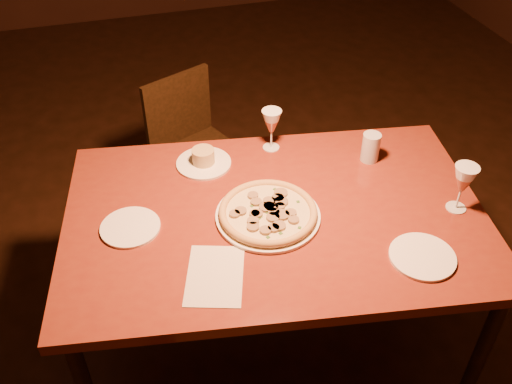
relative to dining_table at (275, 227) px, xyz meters
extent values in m
plane|color=#321910|center=(-0.21, 0.20, -0.70)|extent=(7.00, 7.00, 0.00)
cube|color=maroon|center=(0.00, 0.00, 0.05)|extent=(1.56, 1.14, 0.04)
cylinder|color=black|center=(-0.58, 0.50, -0.34)|extent=(0.05, 0.05, 0.73)
cylinder|color=black|center=(0.58, -0.50, -0.34)|extent=(0.05, 0.05, 0.73)
cylinder|color=black|center=(0.71, 0.29, -0.34)|extent=(0.05, 0.05, 0.73)
cube|color=black|center=(-0.09, 0.89, -0.30)|extent=(0.49, 0.49, 0.04)
cube|color=black|center=(-0.16, 1.05, -0.11)|extent=(0.35, 0.18, 0.35)
cylinder|color=black|center=(-0.17, 0.69, -0.51)|extent=(0.03, 0.03, 0.38)
cylinder|color=black|center=(-0.29, 0.97, -0.51)|extent=(0.03, 0.03, 0.38)
cylinder|color=black|center=(0.11, 0.82, -0.51)|extent=(0.03, 0.03, 0.38)
cylinder|color=black|center=(-0.02, 1.09, -0.51)|extent=(0.03, 0.03, 0.38)
cylinder|color=white|center=(-0.03, -0.02, 0.07)|extent=(0.35, 0.35, 0.01)
cylinder|color=beige|center=(-0.03, -0.02, 0.09)|extent=(0.32, 0.32, 0.01)
torus|color=#DEB360|center=(-0.03, -0.02, 0.09)|extent=(0.33, 0.33, 0.03)
cylinder|color=white|center=(-0.18, 0.34, 0.07)|extent=(0.21, 0.21, 0.01)
cylinder|color=tan|center=(-0.18, 0.34, 0.11)|extent=(0.08, 0.08, 0.06)
cylinder|color=silver|center=(0.44, 0.19, 0.12)|extent=(0.07, 0.07, 0.11)
cylinder|color=white|center=(-0.48, 0.06, 0.07)|extent=(0.20, 0.20, 0.01)
cylinder|color=white|center=(0.38, -0.33, 0.07)|extent=(0.21, 0.21, 0.01)
cube|color=beige|center=(-0.26, -0.22, 0.07)|extent=(0.24, 0.29, 0.00)
camera|label=1|loc=(-0.47, -1.37, 1.36)|focal=40.00mm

